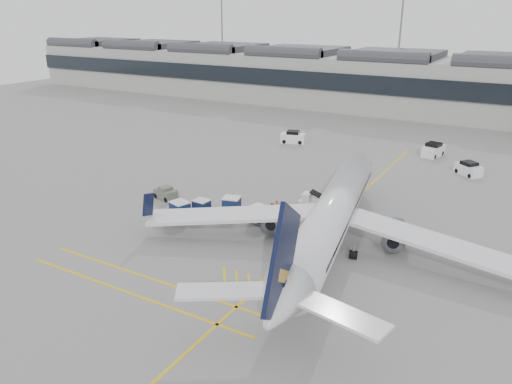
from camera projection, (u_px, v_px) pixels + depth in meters
The scene contains 18 objects.
ground at pixel (205, 230), 49.41m from camera, with size 220.00×220.00×0.00m, color gray.
terminal at pixel (402, 82), 105.72m from camera, with size 200.00×20.45×12.40m.
light_masts at pixel (414, 37), 115.07m from camera, with size 113.00×0.60×25.45m.
apron_markings at pixel (337, 215), 52.82m from camera, with size 0.25×60.00×0.01m, color gold.
airliner_main at pixel (332, 216), 44.96m from camera, with size 34.32×37.82×10.13m.
belt_loader at pixel (315, 202), 54.89m from camera, with size 4.69×1.84×1.89m.
baggage_cart_a at pixel (259, 214), 50.65m from camera, with size 2.03×1.80×1.85m.
baggage_cart_b at pixel (232, 206), 52.61m from camera, with size 2.25×2.02×2.00m.
baggage_cart_c at pixel (202, 207), 52.47m from camera, with size 1.79×1.52×1.78m.
baggage_cart_d at pixel (180, 210), 51.35m from camera, with size 2.31×2.08×2.03m.
ramp_agent_a at pixel (277, 208), 52.85m from camera, with size 0.57×0.38×1.57m, color #DC3F0B.
ramp_agent_b at pixel (272, 210), 52.15m from camera, with size 0.78×0.61×1.61m, color orange.
pushback_tug at pixel (166, 193), 57.34m from camera, with size 2.91×2.14×1.47m.
safety_cone_nose at pixel (362, 181), 62.85m from camera, with size 0.34×0.34×0.48m, color #F24C0A.
safety_cone_engine at pixel (403, 231), 48.54m from camera, with size 0.32×0.32×0.44m, color #F24C0A.
service_van_left at pixel (293, 137), 81.38m from camera, with size 4.28×2.98×2.00m.
service_van_mid at pixel (433, 150), 73.95m from camera, with size 2.81×4.28×2.03m.
service_van_right at pixel (468, 169), 65.58m from camera, with size 3.83×3.55×1.80m.
Camera 1 is at (27.01, -36.47, 20.52)m, focal length 35.00 mm.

